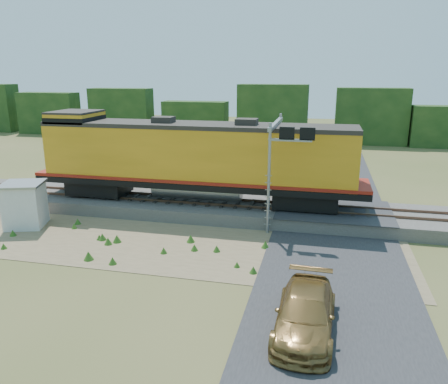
% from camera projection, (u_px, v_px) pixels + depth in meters
% --- Properties ---
extents(ground, '(140.00, 140.00, 0.00)m').
position_uv_depth(ground, '(199.00, 249.00, 23.26)').
color(ground, '#475123').
rests_on(ground, ground).
extents(ballast, '(70.00, 5.00, 0.80)m').
position_uv_depth(ballast, '(224.00, 209.00, 28.79)').
color(ballast, slate).
rests_on(ballast, ground).
extents(rails, '(70.00, 1.54, 0.16)m').
position_uv_depth(rails, '(224.00, 202.00, 28.66)').
color(rails, brown).
rests_on(rails, ballast).
extents(dirt_shoulder, '(26.00, 8.00, 0.03)m').
position_uv_depth(dirt_shoulder, '(167.00, 242.00, 24.16)').
color(dirt_shoulder, '#8C7754').
rests_on(dirt_shoulder, ground).
extents(road, '(7.00, 66.00, 0.86)m').
position_uv_depth(road, '(334.00, 254.00, 22.42)').
color(road, '#38383A').
rests_on(road, ground).
extents(tree_line_north, '(130.00, 3.00, 6.50)m').
position_uv_depth(tree_line_north, '(278.00, 119.00, 58.14)').
color(tree_line_north, '#183613').
rests_on(tree_line_north, ground).
extents(weed_clumps, '(15.00, 6.20, 0.56)m').
position_uv_depth(weed_clumps, '(139.00, 243.00, 24.11)').
color(weed_clumps, '#315E1B').
rests_on(weed_clumps, ground).
extents(locomotive, '(21.81, 3.33, 5.63)m').
position_uv_depth(locomotive, '(192.00, 158.00, 28.37)').
color(locomotive, black).
rests_on(locomotive, rails).
extents(shed, '(2.92, 2.92, 2.74)m').
position_uv_depth(shed, '(25.00, 205.00, 26.35)').
color(shed, silver).
rests_on(shed, ground).
extents(signal_gantry, '(2.55, 6.20, 6.44)m').
position_uv_depth(signal_gantry, '(279.00, 145.00, 26.23)').
color(signal_gantry, gray).
rests_on(signal_gantry, ground).
extents(car, '(2.25, 5.17, 1.48)m').
position_uv_depth(car, '(305.00, 313.00, 15.71)').
color(car, olive).
rests_on(car, ground).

